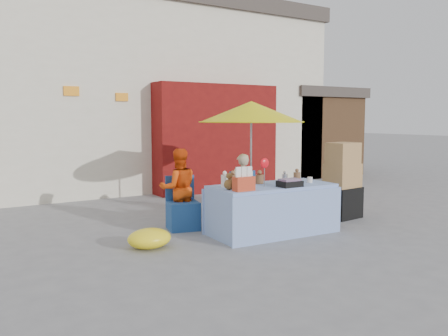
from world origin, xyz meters
TOP-DOWN VIEW (x-y plane):
  - ground at (0.00, 0.00)m, footprint 80.00×80.00m
  - backdrop at (0.52, 7.52)m, footprint 14.00×8.00m
  - market_table at (0.65, 0.02)m, footprint 2.02×1.01m
  - chair_left at (-0.39, 1.00)m, footprint 0.58×0.57m
  - chair_right at (0.86, 1.00)m, footprint 0.58×0.57m
  - vendor_orange at (-0.40, 1.14)m, footprint 0.73×0.63m
  - vendor_beige at (0.85, 1.14)m, footprint 0.48×0.37m
  - umbrella at (1.15, 1.29)m, footprint 1.90×1.90m
  - box_stack at (2.43, 0.26)m, footprint 0.66×0.56m
  - tarp_bundle at (-1.31, 0.24)m, footprint 0.70×0.60m

SIDE VIEW (x-z plane):
  - ground at x=0.00m, z-range 0.00..0.00m
  - tarp_bundle at x=-1.31m, z-range 0.00..0.28m
  - chair_left at x=-0.39m, z-range -0.17..0.68m
  - chair_right at x=0.86m, z-range -0.17..0.68m
  - market_table at x=0.65m, z-range -0.21..0.99m
  - vendor_beige at x=0.85m, z-range 0.00..1.16m
  - box_stack at x=2.43m, z-range -0.05..1.30m
  - vendor_orange at x=-0.40m, z-range 0.00..1.30m
  - umbrella at x=1.15m, z-range 0.85..2.94m
  - backdrop at x=0.52m, z-range -0.80..7.00m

